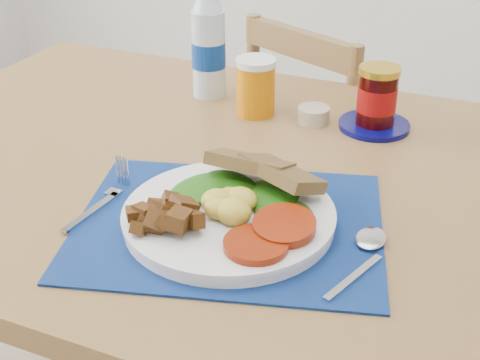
{
  "coord_description": "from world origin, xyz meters",
  "views": [
    {
      "loc": [
        0.37,
        -0.69,
        1.27
      ],
      "look_at": [
        0.04,
        0.08,
        0.8
      ],
      "focal_mm": 50.0,
      "sensor_mm": 36.0,
      "label": 1
    }
  ],
  "objects_px": {
    "breakfast_plate": "(224,211)",
    "jam_on_saucer": "(377,102)",
    "chair_far": "(322,140)",
    "juice_glass": "(256,88)",
    "water_bottle": "(208,47)"
  },
  "relations": [
    {
      "from": "juice_glass",
      "to": "jam_on_saucer",
      "type": "bearing_deg",
      "value": 6.13
    },
    {
      "from": "water_bottle",
      "to": "juice_glass",
      "type": "xyz_separation_m",
      "value": [
        0.12,
        -0.05,
        -0.05
      ]
    },
    {
      "from": "jam_on_saucer",
      "to": "water_bottle",
      "type": "bearing_deg",
      "value": 175.74
    },
    {
      "from": "juice_glass",
      "to": "jam_on_saucer",
      "type": "relative_size",
      "value": 0.79
    },
    {
      "from": "breakfast_plate",
      "to": "jam_on_saucer",
      "type": "bearing_deg",
      "value": 84.66
    },
    {
      "from": "chair_far",
      "to": "juice_glass",
      "type": "relative_size",
      "value": 9.72
    },
    {
      "from": "breakfast_plate",
      "to": "jam_on_saucer",
      "type": "xyz_separation_m",
      "value": [
        0.12,
        0.41,
        0.03
      ]
    },
    {
      "from": "chair_far",
      "to": "water_bottle",
      "type": "distance_m",
      "value": 0.49
    },
    {
      "from": "chair_far",
      "to": "jam_on_saucer",
      "type": "distance_m",
      "value": 0.5
    },
    {
      "from": "chair_far",
      "to": "jam_on_saucer",
      "type": "height_order",
      "value": "chair_far"
    },
    {
      "from": "water_bottle",
      "to": "jam_on_saucer",
      "type": "distance_m",
      "value": 0.36
    },
    {
      "from": "chair_far",
      "to": "juice_glass",
      "type": "bearing_deg",
      "value": 109.91
    },
    {
      "from": "juice_glass",
      "to": "jam_on_saucer",
      "type": "height_order",
      "value": "jam_on_saucer"
    },
    {
      "from": "chair_far",
      "to": "breakfast_plate",
      "type": "distance_m",
      "value": 0.82
    },
    {
      "from": "chair_far",
      "to": "breakfast_plate",
      "type": "height_order",
      "value": "chair_far"
    }
  ]
}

